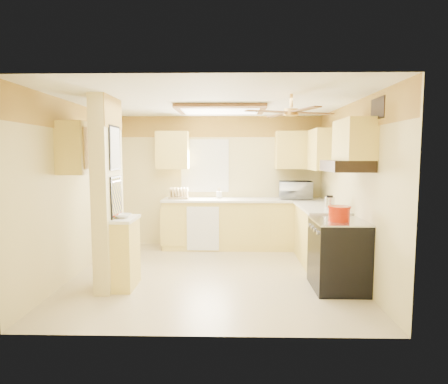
{
  "coord_description": "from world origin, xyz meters",
  "views": [
    {
      "loc": [
        0.28,
        -5.37,
        1.76
      ],
      "look_at": [
        0.15,
        0.35,
        1.19
      ],
      "focal_mm": 30.0,
      "sensor_mm": 36.0,
      "label": 1
    }
  ],
  "objects_px": {
    "bowl": "(123,216)",
    "kettle": "(330,203)",
    "microwave": "(296,190)",
    "dutch_oven": "(339,213)",
    "stove": "(338,254)"
  },
  "relations": [
    {
      "from": "bowl",
      "to": "kettle",
      "type": "relative_size",
      "value": 0.98
    },
    {
      "from": "bowl",
      "to": "microwave",
      "type": "bearing_deg",
      "value": 39.85
    },
    {
      "from": "microwave",
      "to": "bowl",
      "type": "relative_size",
      "value": 2.74
    },
    {
      "from": "microwave",
      "to": "dutch_oven",
      "type": "relative_size",
      "value": 2.06
    },
    {
      "from": "dutch_oven",
      "to": "bowl",
      "type": "bearing_deg",
      "value": 179.51
    },
    {
      "from": "stove",
      "to": "microwave",
      "type": "relative_size",
      "value": 1.54
    },
    {
      "from": "kettle",
      "to": "bowl",
      "type": "bearing_deg",
      "value": -165.24
    },
    {
      "from": "microwave",
      "to": "bowl",
      "type": "height_order",
      "value": "microwave"
    },
    {
      "from": "stove",
      "to": "bowl",
      "type": "xyz_separation_m",
      "value": [
        -2.82,
        -0.03,
        0.51
      ]
    },
    {
      "from": "microwave",
      "to": "kettle",
      "type": "bearing_deg",
      "value": 103.51
    },
    {
      "from": "microwave",
      "to": "bowl",
      "type": "bearing_deg",
      "value": 42.79
    },
    {
      "from": "stove",
      "to": "microwave",
      "type": "distance_m",
      "value": 2.26
    },
    {
      "from": "microwave",
      "to": "dutch_oven",
      "type": "height_order",
      "value": "microwave"
    },
    {
      "from": "stove",
      "to": "dutch_oven",
      "type": "xyz_separation_m",
      "value": [
        -0.02,
        -0.05,
        0.55
      ]
    },
    {
      "from": "stove",
      "to": "bowl",
      "type": "bearing_deg",
      "value": -179.46
    }
  ]
}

